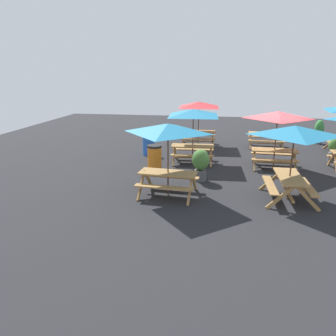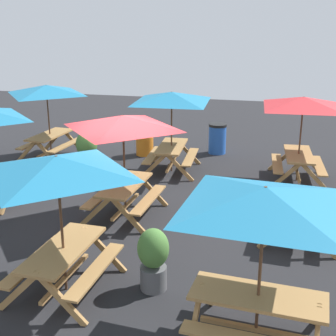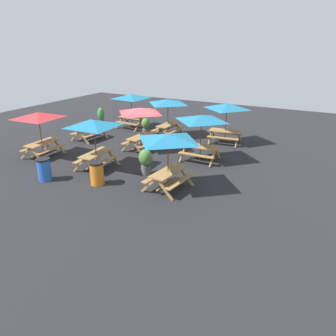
% 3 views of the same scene
% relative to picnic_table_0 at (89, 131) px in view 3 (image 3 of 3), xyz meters
% --- Properties ---
extents(ground_plane, '(31.45, 31.45, 0.00)m').
position_rel_picnic_table_0_xyz_m(ground_plane, '(0.22, 3.83, -0.56)').
color(ground_plane, '#232326').
rests_on(ground_plane, ground).
extents(picnic_table_0, '(1.89, 1.64, 0.81)m').
position_rel_picnic_table_0_xyz_m(picnic_table_0, '(0.00, 0.00, 0.00)').
color(picnic_table_0, '#A87A44').
rests_on(picnic_table_0, ground).
extents(picnic_table_1, '(2.17, 2.17, 2.34)m').
position_rel_picnic_table_0_xyz_m(picnic_table_1, '(3.92, 7.53, 1.43)').
color(picnic_table_1, '#A87A44').
rests_on(picnic_table_1, ground).
extents(picnic_table_2, '(2.82, 2.82, 2.34)m').
position_rel_picnic_table_0_xyz_m(picnic_table_2, '(-3.55, 0.68, 1.43)').
color(picnic_table_2, '#A87A44').
rests_on(picnic_table_2, ground).
extents(picnic_table_3, '(2.19, 2.19, 2.34)m').
position_rel_picnic_table_0_xyz_m(picnic_table_3, '(-3.22, 7.42, 1.43)').
color(picnic_table_3, '#A87A44').
rests_on(picnic_table_3, ground).
extents(picnic_table_4, '(2.82, 2.82, 2.34)m').
position_rel_picnic_table_0_xyz_m(picnic_table_4, '(3.51, -0.01, 1.43)').
color(picnic_table_4, '#A87A44').
rests_on(picnic_table_4, ground).
extents(picnic_table_5, '(2.82, 2.82, 2.34)m').
position_rel_picnic_table_0_xyz_m(picnic_table_5, '(3.50, 3.51, 1.43)').
color(picnic_table_5, '#A87A44').
rests_on(picnic_table_5, ground).
extents(picnic_table_6, '(2.10, 2.10, 2.34)m').
position_rel_picnic_table_0_xyz_m(picnic_table_6, '(0.15, 3.79, 1.43)').
color(picnic_table_6, '#A87A44').
rests_on(picnic_table_6, ground).
extents(picnic_table_7, '(2.09, 2.09, 2.34)m').
position_rel_picnic_table_0_xyz_m(picnic_table_7, '(-2.94, 3.79, 1.43)').
color(picnic_table_7, '#A87A44').
rests_on(picnic_table_7, ground).
extents(picnic_table_8, '(2.03, 2.03, 2.34)m').
position_rel_picnic_table_0_xyz_m(picnic_table_8, '(0.22, 7.34, 1.43)').
color(picnic_table_8, '#A87A44').
rests_on(picnic_table_8, ground).
extents(trash_bin_blue, '(0.59, 0.59, 0.98)m').
position_rel_picnic_table_0_xyz_m(trash_bin_blue, '(5.66, 2.48, -0.07)').
color(trash_bin_blue, blue).
rests_on(trash_bin_blue, ground).
extents(trash_bin_orange, '(0.59, 0.59, 0.98)m').
position_rel_picnic_table_0_xyz_m(trash_bin_orange, '(4.92, 4.73, -0.07)').
color(trash_bin_orange, orange).
rests_on(trash_bin_orange, ground).
extents(potted_plant_0, '(0.52, 0.52, 1.07)m').
position_rel_picnic_table_0_xyz_m(potted_plant_0, '(-2.57, 2.40, 0.01)').
color(potted_plant_0, '#59595B').
rests_on(potted_plant_0, ground).
extents(potted_plant_1, '(0.61, 0.61, 1.16)m').
position_rel_picnic_table_0_xyz_m(potted_plant_1, '(3.00, 5.91, 0.09)').
color(potted_plant_1, '#59595B').
rests_on(potted_plant_1, ground).
extents(potted_plant_2, '(0.48, 0.48, 1.29)m').
position_rel_picnic_table_0_xyz_m(potted_plant_2, '(-2.94, -1.48, 0.11)').
color(potted_plant_2, '#59595B').
rests_on(potted_plant_2, ground).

